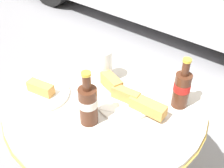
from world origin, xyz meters
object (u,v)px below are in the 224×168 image
cola_bottle_right (88,103)px  drinking_glass (104,67)px  bistro_table (106,121)px  cola_bottle_left (182,88)px  lunch_plate_far (41,93)px  lunch_plate_near (127,98)px

cola_bottle_right → drinking_glass: cola_bottle_right is taller
bistro_table → drinking_glass: size_ratio=5.54×
cola_bottle_left → lunch_plate_far: 0.55m
bistro_table → lunch_plate_near: size_ratio=2.53×
bistro_table → lunch_plate_far: (-0.21, -0.15, 0.14)m
cola_bottle_right → lunch_plate_near: size_ratio=0.68×
cola_bottle_left → cola_bottle_right: size_ratio=0.97×
cola_bottle_left → drinking_glass: cola_bottle_left is taller
cola_bottle_left → lunch_plate_near: bearing=-144.2°
cola_bottle_left → drinking_glass: bearing=-170.0°
cola_bottle_left → lunch_plate_near: (-0.16, -0.12, -0.06)m
bistro_table → lunch_plate_near: 0.17m
cola_bottle_right → lunch_plate_far: size_ratio=0.95×
cola_bottle_left → lunch_plate_far: size_ratio=0.92×
drinking_glass → cola_bottle_left: bearing=10.0°
cola_bottle_left → cola_bottle_right: cola_bottle_right is taller
lunch_plate_near → lunch_plate_far: size_ratio=1.40×
cola_bottle_right → lunch_plate_far: cola_bottle_right is taller
cola_bottle_left → lunch_plate_far: cola_bottle_left is taller
bistro_table → lunch_plate_far: size_ratio=3.53×
lunch_plate_far → cola_bottle_right: bearing=3.9°
cola_bottle_right → drinking_glass: size_ratio=1.50×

